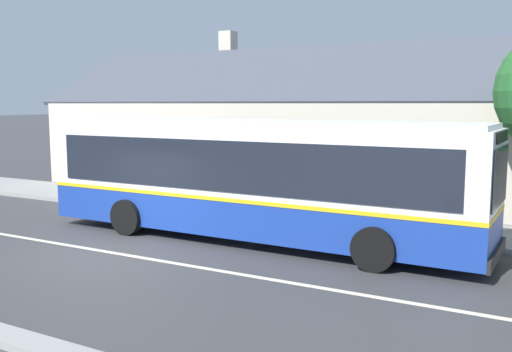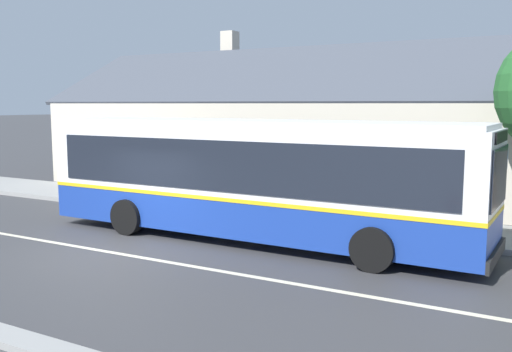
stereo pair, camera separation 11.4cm
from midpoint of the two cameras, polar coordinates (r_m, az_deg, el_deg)
The scene contains 8 objects.
ground_plane at distance 14.62m, azimuth -14.33°, elevation -7.46°, with size 300.00×300.00×0.00m, color #38383A.
sidewalk_far at distance 19.28m, azimuth -1.97°, elevation -3.46°, with size 60.00×3.00×0.15m, color gray.
lane_divider_stripe at distance 14.62m, azimuth -14.33°, elevation -7.44°, with size 60.00×0.16×0.01m, color beige.
community_building at distance 25.14m, azimuth 10.20°, elevation 3.31°, with size 27.29×10.44×7.25m.
transit_bus at distance 15.21m, azimuth -0.50°, elevation -0.02°, with size 12.31×2.86×3.22m.
bench_by_building at distance 20.86m, azimuth -11.44°, elevation -1.43°, with size 1.52×0.51×0.94m.
bus_stop_sign at distance 15.42m, azimuth 22.89°, elevation -0.83°, with size 0.36×0.07×2.40m.
bike_rack at distance 23.18m, azimuth -16.57°, elevation -0.42°, with size 1.16×0.06×0.78m.
Camera 1 is at (9.76, -10.23, 3.65)m, focal length 40.00 mm.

